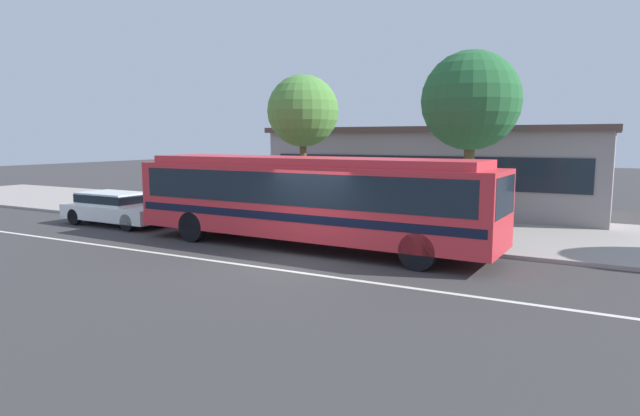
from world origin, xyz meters
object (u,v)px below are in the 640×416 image
Objects in this scene: street_tree_mid_block at (471,102)px; pedestrian_standing_by_tree at (359,202)px; sedan_behind_bus at (115,207)px; street_tree_near_stop at (303,112)px; pedestrian_waiting_near_sign at (419,210)px; transit_bus at (308,195)px; pedestrian_walking_along_curb at (375,204)px.

pedestrian_standing_by_tree is at bearing -174.29° from street_tree_mid_block.
sedan_behind_bus is at bearing -164.18° from street_tree_mid_block.
street_tree_near_stop is at bearing 179.77° from street_tree_mid_block.
pedestrian_waiting_near_sign reaches higher than pedestrian_standing_by_tree.
sedan_behind_bus is at bearing -160.13° from pedestrian_standing_by_tree.
transit_bus is at bearing -137.90° from pedestrian_waiting_near_sign.
pedestrian_walking_along_curb is at bearing 16.47° from sedan_behind_bus.
pedestrian_waiting_near_sign is (2.77, 2.51, -0.56)m from transit_bus.
pedestrian_walking_along_curb is 0.27× the size of street_tree_mid_block.
sedan_behind_bus is 2.78× the size of pedestrian_waiting_near_sign.
transit_bus is 7.21× the size of pedestrian_standing_by_tree.
transit_bus reaches higher than pedestrian_walking_along_curb.
street_tree_near_stop is at bearing 171.05° from pedestrian_standing_by_tree.
sedan_behind_bus is 8.30m from street_tree_near_stop.
transit_bus reaches higher than pedestrian_standing_by_tree.
transit_bus is at bearing -135.52° from street_tree_mid_block.
transit_bus is 8.98m from sedan_behind_bus.
pedestrian_waiting_near_sign is 0.29× the size of street_tree_near_stop.
street_tree_mid_block is (6.47, -0.03, 0.18)m from street_tree_near_stop.
street_tree_mid_block is at bearing 13.71° from pedestrian_walking_along_curb.
pedestrian_waiting_near_sign is at bearing -20.08° from pedestrian_walking_along_curb.
pedestrian_standing_by_tree is at bearing 87.84° from transit_bus.
street_tree_near_stop is (-3.42, 0.77, 3.33)m from pedestrian_walking_along_curb.
street_tree_mid_block reaches higher than pedestrian_walking_along_curb.
street_tree_mid_block reaches higher than sedan_behind_bus.
pedestrian_walking_along_curb reaches higher than pedestrian_waiting_near_sign.
sedan_behind_bus is 13.98m from street_tree_mid_block.
sedan_behind_bus is 10.30m from pedestrian_walking_along_curb.
pedestrian_walking_along_curb is (-1.83, 0.67, 0.02)m from pedestrian_waiting_near_sign.
pedestrian_waiting_near_sign reaches higher than sedan_behind_bus.
street_tree_near_stop reaches higher than pedestrian_waiting_near_sign.
pedestrian_waiting_near_sign is 1.00× the size of pedestrian_standing_by_tree.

